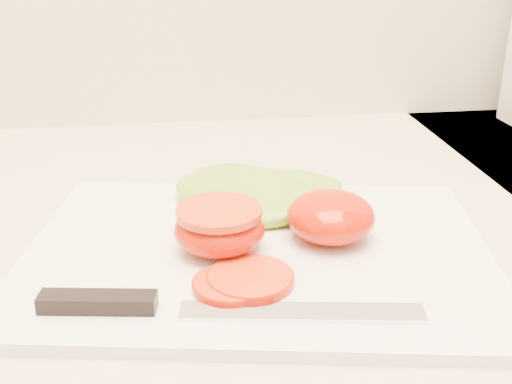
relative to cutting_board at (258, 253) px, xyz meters
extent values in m
cube|color=beige|center=(0.10, 0.07, -0.02)|extent=(3.92, 0.65, 0.03)
cube|color=white|center=(0.00, 0.00, 0.00)|extent=(0.42, 0.33, 0.01)
ellipsoid|color=red|center=(0.06, 0.01, 0.03)|extent=(0.07, 0.07, 0.04)
ellipsoid|color=red|center=(-0.03, 0.00, 0.02)|extent=(0.07, 0.07, 0.04)
cylinder|color=red|center=(-0.03, 0.00, 0.04)|extent=(0.07, 0.07, 0.01)
cylinder|color=#D54F20|center=(-0.01, -0.05, 0.01)|extent=(0.06, 0.06, 0.01)
cylinder|color=#D54F20|center=(-0.03, -0.06, 0.01)|extent=(0.06, 0.06, 0.01)
ellipsoid|color=#8DC233|center=(0.00, 0.08, 0.02)|extent=(0.17, 0.16, 0.03)
ellipsoid|color=#8DC233|center=(0.05, 0.08, 0.02)|extent=(0.12, 0.10, 0.02)
cube|color=silver|center=(0.02, -0.10, 0.01)|extent=(0.17, 0.05, 0.00)
cube|color=black|center=(-0.12, -0.07, 0.01)|extent=(0.08, 0.03, 0.01)
camera|label=1|loc=(-0.07, -0.46, 0.25)|focal=45.00mm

